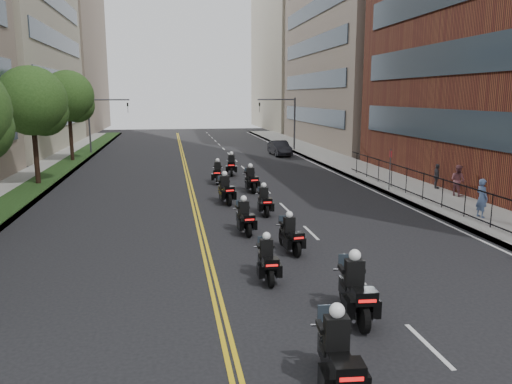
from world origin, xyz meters
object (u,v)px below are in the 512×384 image
motorcycle_5 (264,202)px  motorcycle_8 (218,173)px  motorcycle_4 (244,219)px  motorcycle_0 (337,359)px  motorcycle_6 (225,191)px  motorcycle_1 (355,292)px  motorcycle_9 (232,166)px  motorcycle_7 (251,181)px  pedestrian_c (437,176)px  pedestrian_a (482,198)px  motorcycle_2 (267,261)px  parked_sedan (280,148)px  pedestrian_b (458,180)px  motorcycle_3 (290,236)px

motorcycle_5 → motorcycle_8: bearing=98.9°
motorcycle_4 → motorcycle_8: size_ratio=0.97×
motorcycle_0 → motorcycle_6: bearing=95.7°
motorcycle_1 → motorcycle_6: 15.03m
motorcycle_9 → motorcycle_7: bearing=-79.2°
motorcycle_7 → pedestrian_c: 11.47m
motorcycle_6 → pedestrian_a: pedestrian_a is taller
motorcycle_2 → pedestrian_a: pedestrian_a is taller
motorcycle_8 → motorcycle_9: (1.34, 3.26, 0.03)m
parked_sedan → motorcycle_6: bearing=-112.4°
motorcycle_5 → motorcycle_2: bearing=-99.9°
motorcycle_1 → pedestrian_b: pedestrian_b is taller
motorcycle_1 → pedestrian_c: motorcycle_1 is taller
motorcycle_0 → pedestrian_a: 16.63m
pedestrian_a → motorcycle_8: bearing=35.4°
motorcycle_7 → motorcycle_1: bearing=-94.4°
motorcycle_0 → motorcycle_1: 3.51m
motorcycle_2 → motorcycle_5: bearing=80.8°
motorcycle_4 → pedestrian_b: bearing=16.6°
motorcycle_5 → parked_sedan: bearing=76.0°
motorcycle_4 → parked_sedan: size_ratio=0.50×
parked_sedan → motorcycle_1: bearing=-101.9°
motorcycle_4 → motorcycle_5: 3.57m
motorcycle_2 → motorcycle_4: (0.11, 5.57, 0.03)m
motorcycle_2 → pedestrian_a: (11.44, 5.91, 0.46)m
motorcycle_3 → pedestrian_a: bearing=10.6°
motorcycle_0 → pedestrian_b: (13.06, 17.15, 0.32)m
motorcycle_8 → motorcycle_9: 3.53m
motorcycle_0 → parked_sedan: bearing=84.2°
motorcycle_4 → motorcycle_5: (1.47, 3.25, -0.02)m
motorcycle_1 → pedestrian_c: size_ratio=1.65×
motorcycle_3 → pedestrian_b: bearing=27.4°
motorcycle_0 → motorcycle_1: motorcycle_1 is taller
motorcycle_0 → pedestrian_a: bearing=52.4°
motorcycle_8 → pedestrian_b: (13.06, -7.34, 0.38)m
motorcycle_1 → motorcycle_7: size_ratio=1.08×
motorcycle_9 → pedestrian_a: bearing=-49.9°
motorcycle_4 → motorcycle_2: bearing=-96.3°
motorcycle_8 → pedestrian_c: (13.06, -5.04, 0.25)m
motorcycle_0 → motorcycle_3: size_ratio=1.18×
motorcycle_1 → pedestrian_a: 13.30m
pedestrian_b → motorcycle_0: bearing=124.6°
parked_sedan → pedestrian_a: size_ratio=2.36×
motorcycle_6 → pedestrian_a: size_ratio=1.29×
motorcycle_0 → motorcycle_5: bearing=89.8°
motorcycle_3 → motorcycle_6: 9.16m
pedestrian_b → motorcycle_1: bearing=122.5°
parked_sedan → pedestrian_a: pedestrian_a is taller
motorcycle_9 → motorcycle_4: bearing=-87.5°
motorcycle_1 → motorcycle_7: motorcycle_1 is taller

